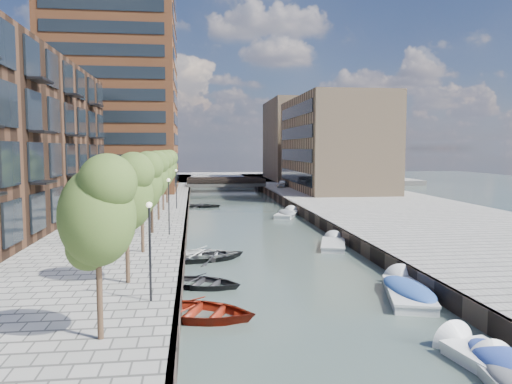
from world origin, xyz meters
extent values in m
plane|color=#38473F|center=(0.00, 40.00, 0.00)|extent=(300.00, 300.00, 0.00)
cube|color=gray|center=(16.00, 40.00, 0.50)|extent=(20.00, 140.00, 1.00)
cube|color=#332823|center=(-6.10, 40.00, 0.50)|extent=(0.25, 140.00, 1.00)
cube|color=#332823|center=(6.10, 40.00, 0.50)|extent=(0.25, 140.00, 1.00)
cube|color=gray|center=(0.00, 100.00, 0.50)|extent=(80.00, 40.00, 1.00)
cube|color=black|center=(-20.00, 30.00, 8.00)|extent=(8.00, 38.00, 14.00)
cube|color=brown|center=(-17.00, 65.00, 16.00)|extent=(18.00, 18.00, 30.00)
cube|color=#987B5D|center=(16.00, 62.00, 8.00)|extent=(12.00, 25.00, 14.00)
cube|color=#987B5D|center=(16.00, 88.00, 9.00)|extent=(12.00, 20.00, 16.00)
cube|color=gray|center=(0.00, 72.00, 1.30)|extent=(13.00, 6.00, 0.60)
cube|color=#332823|center=(0.00, 69.20, 1.90)|extent=(13.00, 0.40, 0.80)
cube|color=#332823|center=(0.00, 74.80, 1.90)|extent=(13.00, 0.40, 0.80)
cylinder|color=#382619|center=(-8.50, 4.00, 2.60)|extent=(0.20, 0.20, 3.20)
ellipsoid|color=#38531F|center=(-8.50, 4.00, 5.33)|extent=(2.50, 2.50, 3.25)
cylinder|color=#382619|center=(-8.50, 11.00, 2.60)|extent=(0.20, 0.20, 3.20)
ellipsoid|color=#38531F|center=(-8.50, 11.00, 5.33)|extent=(2.50, 2.50, 3.25)
cylinder|color=#382619|center=(-8.50, 18.00, 2.60)|extent=(0.20, 0.20, 3.20)
ellipsoid|color=#38531F|center=(-8.50, 18.00, 5.33)|extent=(2.50, 2.50, 3.25)
cylinder|color=#382619|center=(-8.50, 25.00, 2.60)|extent=(0.20, 0.20, 3.20)
ellipsoid|color=#38531F|center=(-8.50, 25.00, 5.33)|extent=(2.50, 2.50, 3.25)
cylinder|color=#382619|center=(-8.50, 32.00, 2.60)|extent=(0.20, 0.20, 3.20)
ellipsoid|color=#38531F|center=(-8.50, 32.00, 5.33)|extent=(2.50, 2.50, 3.25)
cylinder|color=#382619|center=(-8.50, 39.00, 2.60)|extent=(0.20, 0.20, 3.20)
ellipsoid|color=#38531F|center=(-8.50, 39.00, 5.33)|extent=(2.50, 2.50, 3.25)
cylinder|color=#382619|center=(-8.50, 46.00, 2.60)|extent=(0.20, 0.20, 3.20)
ellipsoid|color=#38531F|center=(-8.50, 46.00, 5.33)|extent=(2.50, 2.50, 3.25)
cylinder|color=black|center=(-7.20, 8.00, 3.00)|extent=(0.10, 0.10, 4.00)
sphere|color=#FFF2CC|center=(-7.20, 8.00, 5.00)|extent=(0.24, 0.24, 0.24)
cylinder|color=black|center=(-7.20, 24.00, 3.00)|extent=(0.10, 0.10, 4.00)
sphere|color=#FFF2CC|center=(-7.20, 24.00, 5.00)|extent=(0.24, 0.24, 0.24)
cylinder|color=black|center=(-7.20, 40.00, 3.00)|extent=(0.10, 0.10, 4.00)
sphere|color=#FFF2CC|center=(-7.20, 40.00, 5.00)|extent=(0.24, 0.24, 0.24)
imported|color=black|center=(-5.04, 13.39, 0.00)|extent=(5.23, 4.60, 0.90)
imported|color=black|center=(-4.15, 19.81, 0.00)|extent=(5.38, 4.69, 0.93)
imported|color=maroon|center=(-5.25, 8.50, 0.00)|extent=(6.10, 5.29, 1.06)
imported|color=white|center=(-4.71, 20.49, 0.00)|extent=(5.03, 3.91, 0.96)
imported|color=black|center=(-4.15, 49.28, 0.00)|extent=(4.66, 3.70, 0.87)
cube|color=white|center=(4.55, 1.51, 0.05)|extent=(2.52, 5.01, 0.68)
cone|color=white|center=(4.16, 3.87, 0.10)|extent=(1.90, 1.21, 1.77)
cone|color=silver|center=(4.45, 2.18, 0.10)|extent=(1.74, 1.09, 1.63)
cube|color=#AFAFAD|center=(4.74, 22.61, 0.05)|extent=(2.78, 4.63, 0.62)
cube|color=#AFAFAD|center=(4.74, 22.61, 0.38)|extent=(2.88, 4.74, 0.09)
cone|color=#AFAFAD|center=(5.36, 24.70, 0.09)|extent=(1.78, 1.27, 1.61)
cube|color=silver|center=(4.89, 9.98, 0.06)|extent=(3.21, 5.43, 0.72)
cube|color=silver|center=(4.89, 9.98, 0.44)|extent=(3.33, 5.56, 0.11)
cone|color=silver|center=(5.59, 12.43, 0.11)|extent=(2.09, 1.48, 1.89)
ellipsoid|color=#214699|center=(4.89, 9.98, 0.50)|extent=(2.98, 4.97, 0.62)
cube|color=silver|center=(4.40, 39.39, 0.05)|extent=(3.32, 4.94, 0.66)
cube|color=silver|center=(4.40, 39.39, 0.40)|extent=(3.43, 5.07, 0.10)
cone|color=silver|center=(5.26, 41.54, 0.10)|extent=(1.93, 1.48, 1.71)
ellipsoid|color=slate|center=(4.40, 39.39, 0.45)|extent=(3.08, 4.53, 0.56)
imported|color=silver|center=(9.06, 67.51, 1.58)|extent=(2.55, 3.67, 1.16)
camera|label=1|loc=(-5.39, -12.54, 7.29)|focal=35.00mm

